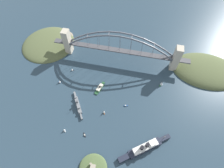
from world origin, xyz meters
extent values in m
plane|color=#283D4C|center=(0.00, 0.00, 0.00)|extent=(1400.00, 1400.00, 0.00)
cube|color=#BCB29E|center=(-124.39, 0.00, 30.93)|extent=(14.43, 18.27, 61.86)
cube|color=#BCB29E|center=(124.39, 0.00, 30.93)|extent=(14.43, 18.27, 61.86)
cube|color=#47474C|center=(0.00, 0.00, 28.66)|extent=(234.34, 13.48, 2.40)
cube|color=#47474C|center=(-143.60, 0.00, 28.66)|extent=(24.00, 13.48, 2.40)
cube|color=#47474C|center=(143.60, 0.00, 28.66)|extent=(24.00, 13.48, 2.40)
cube|color=slate|center=(-108.70, -6.07, 36.78)|extent=(25.94, 1.80, 18.89)
cube|color=slate|center=(-84.55, -6.07, 51.21)|extent=(25.64, 1.80, 15.46)
cube|color=slate|center=(-60.39, -6.07, 62.03)|extent=(25.28, 1.80, 12.02)
cube|color=slate|center=(-36.23, -6.07, 69.25)|extent=(24.86, 1.80, 8.53)
cube|color=slate|center=(-12.08, -6.07, 72.85)|extent=(24.39, 1.80, 5.00)
cube|color=slate|center=(12.08, -6.07, 72.85)|extent=(24.39, 1.80, 5.00)
cube|color=slate|center=(36.23, -6.07, 69.25)|extent=(24.86, 1.80, 8.53)
cube|color=slate|center=(60.39, -6.07, 62.03)|extent=(25.28, 1.80, 12.02)
cube|color=slate|center=(84.55, -6.07, 51.21)|extent=(25.64, 1.80, 15.46)
cube|color=slate|center=(108.70, -6.07, 36.78)|extent=(25.94, 1.80, 18.89)
cube|color=slate|center=(-108.70, 6.07, 36.78)|extent=(25.94, 1.80, 18.89)
cube|color=slate|center=(-84.55, 6.07, 51.21)|extent=(25.64, 1.80, 15.46)
cube|color=slate|center=(-60.39, 6.07, 62.03)|extent=(25.28, 1.80, 12.02)
cube|color=slate|center=(-36.23, 6.07, 69.25)|extent=(24.86, 1.80, 8.53)
cube|color=slate|center=(-12.08, 6.07, 72.85)|extent=(24.39, 1.80, 5.00)
cube|color=slate|center=(12.08, 6.07, 72.85)|extent=(24.39, 1.80, 5.00)
cube|color=slate|center=(36.23, 6.07, 69.25)|extent=(24.86, 1.80, 8.53)
cube|color=slate|center=(60.39, 6.07, 62.03)|extent=(25.28, 1.80, 12.02)
cube|color=slate|center=(84.55, 6.07, 51.21)|extent=(25.64, 1.80, 15.46)
cube|color=slate|center=(108.70, 6.07, 36.78)|extent=(25.94, 1.80, 18.89)
cube|color=slate|center=(-120.78, 0.00, 28.66)|extent=(1.40, 12.13, 1.40)
cube|color=slate|center=(-72.47, 0.00, 57.52)|extent=(1.40, 12.13, 1.40)
cube|color=slate|center=(-24.16, 0.00, 71.95)|extent=(1.40, 12.13, 1.40)
cube|color=slate|center=(24.16, 0.00, 71.95)|extent=(1.40, 12.13, 1.40)
cube|color=slate|center=(72.47, 0.00, 57.52)|extent=(1.40, 12.13, 1.40)
cube|color=slate|center=(120.78, 0.00, 28.66)|extent=(1.40, 12.13, 1.40)
cylinder|color=slate|center=(-96.62, -6.07, 37.38)|extent=(0.56, 0.56, 15.04)
cylinder|color=slate|center=(-96.62, 6.07, 37.38)|extent=(0.56, 0.56, 15.04)
cylinder|color=slate|center=(-72.47, -6.07, 43.69)|extent=(0.56, 0.56, 27.66)
cylinder|color=slate|center=(-72.47, 6.07, 43.69)|extent=(0.56, 0.56, 27.66)
cylinder|color=slate|center=(-48.31, -6.07, 48.20)|extent=(0.56, 0.56, 36.68)
cylinder|color=slate|center=(-48.31, 6.07, 48.20)|extent=(0.56, 0.56, 36.68)
cylinder|color=slate|center=(-24.16, -6.07, 50.91)|extent=(0.56, 0.56, 42.09)
cylinder|color=slate|center=(-24.16, 6.07, 50.91)|extent=(0.56, 0.56, 42.09)
cylinder|color=slate|center=(0.00, -6.07, 51.81)|extent=(0.56, 0.56, 43.90)
cylinder|color=slate|center=(0.00, 6.07, 51.81)|extent=(0.56, 0.56, 43.90)
cylinder|color=slate|center=(24.16, -6.07, 50.91)|extent=(0.56, 0.56, 42.09)
cylinder|color=slate|center=(24.16, 6.07, 50.91)|extent=(0.56, 0.56, 42.09)
cylinder|color=slate|center=(48.31, -6.07, 48.20)|extent=(0.56, 0.56, 36.68)
cylinder|color=slate|center=(48.31, 6.07, 48.20)|extent=(0.56, 0.56, 36.68)
cylinder|color=slate|center=(72.47, -6.07, 43.69)|extent=(0.56, 0.56, 27.66)
cylinder|color=slate|center=(72.47, 6.07, 43.69)|extent=(0.56, 0.56, 27.66)
cylinder|color=slate|center=(96.62, -6.07, 37.38)|extent=(0.56, 0.56, 15.04)
cylinder|color=slate|center=(96.62, 6.07, 37.38)|extent=(0.56, 0.56, 15.04)
ellipsoid|color=#515B38|center=(-200.13, -7.78, 0.00)|extent=(152.44, 107.74, 29.53)
ellipsoid|color=#756B5B|center=(-234.43, -37.41, 0.00)|extent=(53.36, 32.32, 16.24)
ellipsoid|color=#515B38|center=(187.21, -12.36, 0.00)|extent=(130.92, 135.45, 18.65)
ellipsoid|color=#756B5B|center=(157.75, -49.61, 0.00)|extent=(45.82, 40.64, 10.26)
cube|color=#1E2333|center=(-82.68, 193.71, 2.97)|extent=(56.22, 46.69, 5.94)
cube|color=#1E2333|center=(-114.82, 169.74, 2.97)|extent=(20.48, 17.89, 5.94)
cube|color=#1E2333|center=(-50.54, 217.67, 2.97)|extent=(21.36, 19.07, 5.94)
cube|color=white|center=(-82.68, 193.71, 9.19)|extent=(42.97, 36.09, 6.49)
cube|color=white|center=(-92.62, 186.29, 14.03)|extent=(13.96, 13.99, 3.20)
cylinder|color=black|center=(-84.49, 192.36, 16.49)|extent=(6.03, 6.03, 8.11)
cylinder|color=black|center=(-76.35, 198.43, 16.49)|extent=(6.03, 6.03, 8.11)
cylinder|color=tan|center=(-112.81, 171.24, 10.94)|extent=(0.50, 0.50, 10.00)
cube|color=slate|center=(55.74, 139.94, 2.16)|extent=(26.45, 36.04, 4.32)
cube|color=slate|center=(41.94, 161.51, 2.16)|extent=(9.49, 12.44, 4.32)
cube|color=slate|center=(69.55, 118.37, 2.16)|extent=(10.00, 12.77, 4.32)
cube|color=slate|center=(55.74, 139.94, 5.98)|extent=(14.95, 19.12, 3.31)
cylinder|color=slate|center=(46.25, 154.77, 5.42)|extent=(4.77, 4.77, 2.20)
cylinder|color=slate|center=(65.23, 125.11, 5.42)|extent=(4.77, 4.77, 2.20)
cylinder|color=slate|center=(55.74, 139.94, 12.63)|extent=(0.60, 0.60, 10.00)
cylinder|color=#4C4C51|center=(57.81, 136.70, 9.83)|extent=(3.75, 3.75, 4.40)
cube|color=#23512D|center=(24.09, 90.69, 1.00)|extent=(13.96, 22.27, 2.01)
cube|color=#23512D|center=(20.40, 77.40, 1.00)|extent=(7.74, 8.28, 2.01)
cube|color=#23512D|center=(27.79, 103.98, 1.00)|extent=(8.92, 8.61, 2.01)
cube|color=beige|center=(24.09, 90.69, 3.50)|extent=(12.24, 20.26, 2.99)
cylinder|color=black|center=(24.09, 90.69, 6.20)|extent=(3.50, 3.50, 2.40)
ellipsoid|color=#4C6038|center=(-4.87, 242.70, 3.15)|extent=(45.34, 43.89, 6.30)
cube|color=#9E937F|center=(-4.87, 242.70, 8.17)|extent=(8.00, 8.00, 6.25)
cylinder|color=gray|center=(-0.37, 239.20, 8.48)|extent=(3.60, 3.60, 6.88)
cylinder|color=#B7B7B2|center=(-25.19, -26.97, 0.45)|extent=(1.63, 5.26, 0.90)
cylinder|color=#B7B7B2|center=(-28.83, -26.45, 0.45)|extent=(1.63, 5.26, 0.90)
cylinder|color=black|center=(-25.19, -26.97, 1.60)|extent=(0.14, 0.14, 1.39)
cylinder|color=black|center=(-28.83, -26.45, 1.60)|extent=(0.14, 0.14, 1.39)
ellipsoid|color=#B21E19|center=(-27.01, -26.71, 3.00)|extent=(2.45, 7.54, 1.41)
cylinder|color=black|center=(-27.48, -30.01, 3.00)|extent=(1.44, 0.98, 1.34)
cube|color=#B21E19|center=(-27.14, -27.63, 3.60)|extent=(11.66, 3.32, 0.20)
cube|color=#B21E19|center=(-26.54, -23.49, 3.14)|extent=(4.50, 1.71, 0.12)
cube|color=black|center=(-26.54, -23.49, 4.45)|extent=(0.28, 1.11, 1.50)
cube|color=black|center=(25.31, 193.58, 0.48)|extent=(5.25, 5.82, 0.97)
cube|color=black|center=(27.62, 190.62, 0.48)|extent=(2.13, 2.24, 0.97)
cube|color=black|center=(23.00, 196.53, 0.48)|extent=(2.33, 2.39, 0.97)
cube|color=beige|center=(24.88, 194.13, 1.64)|extent=(3.16, 3.33, 1.34)
cube|color=brown|center=(1.40, 144.37, 0.51)|extent=(4.18, 5.07, 1.01)
cube|color=brown|center=(-0.09, 147.01, 0.51)|extent=(1.62, 1.82, 1.01)
cube|color=brown|center=(2.88, 141.72, 0.51)|extent=(1.80, 1.92, 1.01)
cylinder|color=tan|center=(1.21, 144.70, 4.48)|extent=(0.16, 0.16, 6.93)
cone|color=white|center=(1.86, 143.54, 4.13)|extent=(5.68, 5.68, 5.54)
cube|color=#2D6B3D|center=(-102.04, 54.65, 0.44)|extent=(5.89, 6.76, 0.88)
cube|color=#2D6B3D|center=(-99.60, 58.10, 0.44)|extent=(2.22, 2.44, 0.88)
cube|color=#2D6B3D|center=(-104.48, 51.19, 0.44)|extent=(2.43, 2.58, 0.88)
cylinder|color=tan|center=(-101.73, 55.08, 6.49)|extent=(0.16, 0.16, 11.22)
cone|color=white|center=(-102.80, 53.57, 5.93)|extent=(8.11, 8.11, 8.97)
cube|color=black|center=(97.12, 57.17, 0.43)|extent=(4.65, 3.30, 0.85)
cube|color=black|center=(94.48, 56.07, 0.43)|extent=(1.63, 1.29, 0.85)
cube|color=black|center=(99.76, 58.26, 0.43)|extent=(1.69, 1.44, 0.85)
cylinder|color=tan|center=(96.79, 57.03, 3.72)|extent=(0.16, 0.16, 5.74)
cone|color=white|center=(97.94, 57.51, 3.44)|extent=(5.14, 5.14, 4.60)
cube|color=#234C8C|center=(113.87, 94.76, 0.45)|extent=(5.13, 3.58, 0.89)
cube|color=#234C8C|center=(116.80, 93.50, 0.45)|extent=(1.79, 1.39, 0.89)
cube|color=#234C8C|center=(110.93, 96.03, 0.45)|extent=(1.86, 1.54, 0.89)
cylinder|color=tan|center=(114.23, 94.61, 4.58)|extent=(0.16, 0.16, 7.37)
cone|color=white|center=(112.95, 95.16, 4.21)|extent=(5.77, 5.77, 5.90)
cube|color=#234C8C|center=(-37.19, 119.91, 0.55)|extent=(5.57, 3.52, 1.11)
cube|color=#234C8C|center=(-40.51, 118.99, 0.55)|extent=(1.99, 1.64, 1.11)
cube|color=#234C8C|center=(-33.87, 120.83, 0.55)|extent=(2.05, 1.87, 1.11)
cube|color=beige|center=(-36.56, 120.08, 1.62)|extent=(2.97, 2.40, 1.02)
cube|color=silver|center=(62.93, 194.61, 0.42)|extent=(4.31, 3.82, 0.84)
cube|color=silver|center=(60.74, 196.24, 0.42)|extent=(1.56, 1.43, 0.84)
cube|color=silver|center=(65.13, 192.98, 0.42)|extent=(1.65, 1.56, 0.84)
cylinder|color=tan|center=(62.66, 194.81, 4.07)|extent=(0.16, 0.16, 6.46)
cone|color=white|center=(63.62, 194.10, 3.75)|extent=(5.26, 5.26, 5.17)
camera|label=1|loc=(-44.64, 282.20, 310.34)|focal=27.93mm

